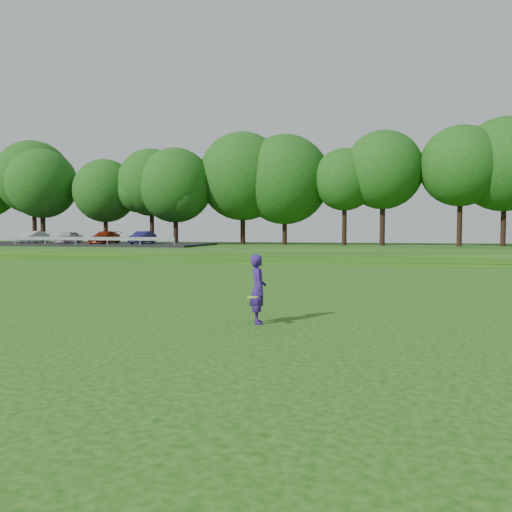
# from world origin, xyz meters

# --- Properties ---
(ground) EXTENTS (140.00, 140.00, 0.00)m
(ground) POSITION_xyz_m (0.00, 0.00, 0.00)
(ground) COLOR #10410C
(ground) RESTS_ON ground
(berm) EXTENTS (130.00, 30.00, 0.60)m
(berm) POSITION_xyz_m (0.00, 34.00, 0.30)
(berm) COLOR #10410C
(berm) RESTS_ON ground
(walking_path) EXTENTS (130.00, 1.60, 0.04)m
(walking_path) POSITION_xyz_m (0.00, 20.00, 0.02)
(walking_path) COLOR gray
(walking_path) RESTS_ON ground
(treeline) EXTENTS (104.00, 7.00, 15.00)m
(treeline) POSITION_xyz_m (0.00, 38.00, 8.10)
(treeline) COLOR #0F4412
(treeline) RESTS_ON berm
(parking_lot) EXTENTS (24.00, 9.00, 1.38)m
(parking_lot) POSITION_xyz_m (-23.93, 32.78, 0.98)
(parking_lot) COLOR black
(parking_lot) RESTS_ON berm
(woman) EXTENTS (0.55, 0.93, 1.55)m
(woman) POSITION_xyz_m (1.04, 0.08, 0.78)
(woman) COLOR navy
(woman) RESTS_ON ground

